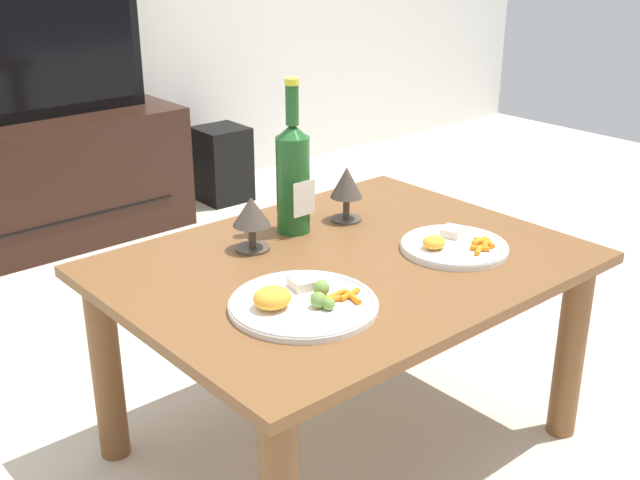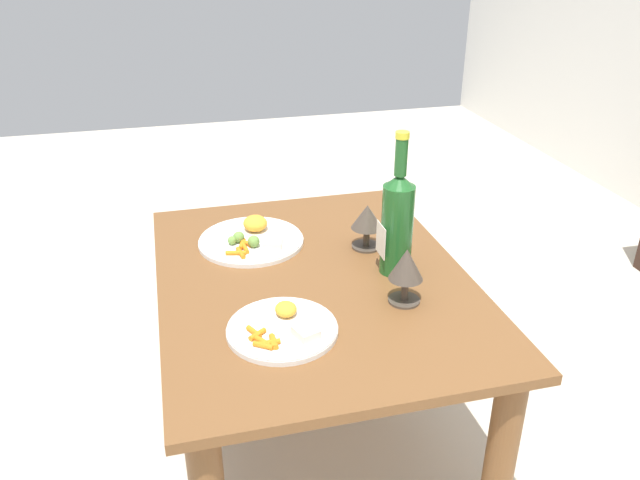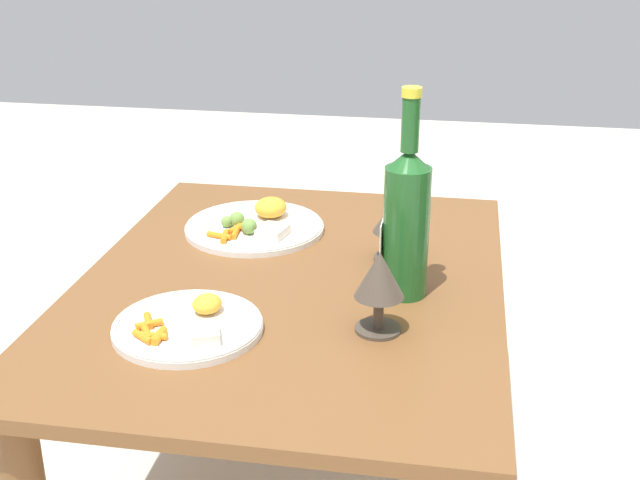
{
  "view_description": "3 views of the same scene",
  "coord_description": "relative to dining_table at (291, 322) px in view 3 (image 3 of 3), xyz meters",
  "views": [
    {
      "loc": [
        -1.12,
        -1.21,
        1.2
      ],
      "look_at": [
        -0.05,
        0.03,
        0.54
      ],
      "focal_mm": 44.84,
      "sensor_mm": 36.0,
      "label": 1
    },
    {
      "loc": [
        1.38,
        -0.33,
        1.3
      ],
      "look_at": [
        0.02,
        0.01,
        0.6
      ],
      "focal_mm": 35.78,
      "sensor_mm": 36.0,
      "label": 2
    },
    {
      "loc": [
        1.38,
        0.3,
        1.15
      ],
      "look_at": [
        -0.04,
        0.05,
        0.56
      ],
      "focal_mm": 46.92,
      "sensor_mm": 36.0,
      "label": 3
    }
  ],
  "objects": [
    {
      "name": "dinner_plate_left",
      "position": [
        -0.23,
        -0.12,
        0.1
      ],
      "size": [
        0.3,
        0.3,
        0.05
      ],
      "color": "white",
      "rests_on": "dining_table"
    },
    {
      "name": "dinner_plate_right",
      "position": [
        0.23,
        -0.12,
        0.1
      ],
      "size": [
        0.25,
        0.25,
        0.04
      ],
      "color": "white",
      "rests_on": "dining_table"
    },
    {
      "name": "dining_table",
      "position": [
        0.0,
        0.0,
        0.0
      ],
      "size": [
        1.02,
        0.78,
        0.49
      ],
      "color": "brown",
      "rests_on": "ground_plane"
    },
    {
      "name": "goblet_right",
      "position": [
        0.17,
        0.18,
        0.18
      ],
      "size": [
        0.08,
        0.08,
        0.14
      ],
      "color": "#473D33",
      "rests_on": "dining_table"
    },
    {
      "name": "goblet_left",
      "position": [
        -0.12,
        0.18,
        0.18
      ],
      "size": [
        0.09,
        0.09,
        0.13
      ],
      "color": "#473D33",
      "rests_on": "dining_table"
    },
    {
      "name": "wine_bottle",
      "position": [
        0.02,
        0.21,
        0.24
      ],
      "size": [
        0.08,
        0.08,
        0.37
      ],
      "color": "#1E5923",
      "rests_on": "dining_table"
    }
  ]
}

